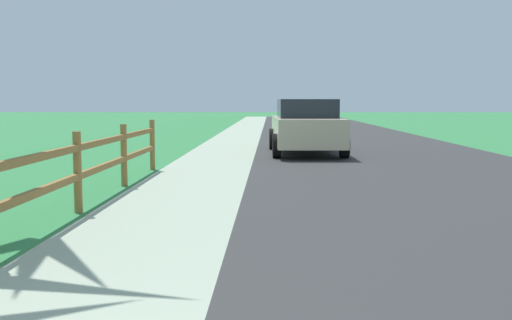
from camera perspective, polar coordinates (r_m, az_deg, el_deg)
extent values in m
plane|color=#307B42|center=(25.69, 0.40, 2.12)|extent=(120.00, 120.00, 0.00)
cube|color=#303030|center=(27.85, 7.70, 2.34)|extent=(7.00, 66.00, 0.01)
cube|color=#9FAD95|center=(27.90, -5.71, 2.37)|extent=(6.00, 66.00, 0.01)
cube|color=#307B42|center=(28.12, -8.74, 2.36)|extent=(5.00, 66.00, 0.00)
cylinder|color=olive|center=(8.57, -16.30, -1.13)|extent=(0.11, 0.11, 1.11)
cylinder|color=olive|center=(11.06, -12.21, 0.41)|extent=(0.11, 0.11, 1.11)
cylinder|color=olive|center=(13.59, -9.64, 1.38)|extent=(0.11, 0.11, 1.11)
cube|color=olive|center=(7.36, -19.35, -2.71)|extent=(0.07, 12.98, 0.09)
cube|color=olive|center=(7.32, -19.45, 0.30)|extent=(0.07, 12.98, 0.09)
cube|color=#C6B793|center=(17.82, 4.65, 2.75)|extent=(1.96, 4.92, 0.77)
cube|color=#1E232B|center=(17.63, 4.72, 4.82)|extent=(1.66, 2.38, 0.52)
cylinder|color=black|center=(19.29, 1.58, 1.98)|extent=(0.24, 0.66, 0.66)
cylinder|color=black|center=(19.44, 6.90, 1.97)|extent=(0.24, 0.66, 0.66)
cylinder|color=black|center=(16.28, 1.95, 1.33)|extent=(0.24, 0.66, 0.66)
cylinder|color=black|center=(16.45, 8.24, 1.32)|extent=(0.24, 0.66, 0.66)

